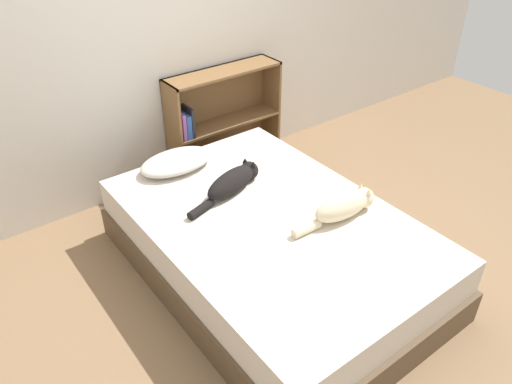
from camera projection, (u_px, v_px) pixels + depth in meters
ground_plane at (270, 272)px, 3.25m from camera, size 8.00×8.00×0.00m
wall_back at (147, 29)px, 3.50m from camera, size 8.00×0.06×2.50m
bed at (271, 246)px, 3.13m from camera, size 1.39×2.08×0.45m
pillow at (177, 162)px, 3.45m from camera, size 0.53×0.32×0.10m
cat_light at (345, 205)px, 2.97m from camera, size 0.60×0.18×0.16m
cat_dark at (233, 181)px, 3.21m from camera, size 0.63×0.27×0.15m
bookshelf at (219, 120)px, 4.11m from camera, size 0.97×0.26×0.88m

